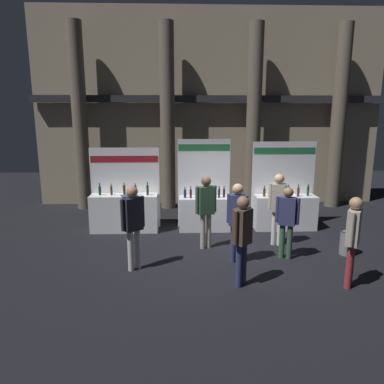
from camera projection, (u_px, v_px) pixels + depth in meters
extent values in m
plane|color=black|center=(224.00, 249.00, 8.69)|extent=(24.68, 24.68, 0.00)
cube|color=gray|center=(209.00, 109.00, 12.71)|extent=(12.34, 0.25, 6.87)
cube|color=#2D2D33|center=(210.00, 99.00, 12.34)|extent=(12.34, 0.20, 0.24)
cylinder|color=#665B4C|center=(80.00, 119.00, 11.92)|extent=(0.50, 0.50, 6.20)
cylinder|color=#665B4C|center=(167.00, 119.00, 12.02)|extent=(0.50, 0.50, 6.20)
cylinder|color=#665B4C|center=(254.00, 119.00, 12.11)|extent=(0.50, 0.50, 6.20)
cylinder|color=#665B4C|center=(338.00, 119.00, 12.21)|extent=(0.50, 0.50, 6.20)
cube|color=white|center=(125.00, 213.00, 9.97)|extent=(1.87, 0.60, 1.04)
cube|color=white|center=(126.00, 188.00, 10.17)|extent=(1.96, 0.04, 2.32)
cube|color=maroon|center=(124.00, 159.00, 9.97)|extent=(1.90, 0.01, 0.18)
cylinder|color=#19381E|center=(100.00, 191.00, 9.83)|extent=(0.07, 0.07, 0.23)
cylinder|color=#19381E|center=(100.00, 185.00, 9.80)|extent=(0.03, 0.03, 0.09)
cylinder|color=black|center=(99.00, 183.00, 9.79)|extent=(0.03, 0.03, 0.02)
cylinder|color=#472D14|center=(111.00, 191.00, 9.82)|extent=(0.06, 0.06, 0.24)
cylinder|color=#472D14|center=(111.00, 185.00, 9.79)|extent=(0.03, 0.03, 0.07)
cylinder|color=gold|center=(111.00, 184.00, 9.78)|extent=(0.03, 0.03, 0.02)
cylinder|color=#472D14|center=(124.00, 190.00, 9.90)|extent=(0.07, 0.07, 0.25)
cylinder|color=#472D14|center=(124.00, 184.00, 9.86)|extent=(0.03, 0.03, 0.07)
cylinder|color=gold|center=(124.00, 183.00, 9.85)|extent=(0.03, 0.03, 0.02)
cylinder|color=black|center=(135.00, 191.00, 9.80)|extent=(0.07, 0.07, 0.26)
cylinder|color=black|center=(135.00, 185.00, 9.77)|extent=(0.03, 0.03, 0.06)
cylinder|color=gold|center=(135.00, 183.00, 9.76)|extent=(0.03, 0.03, 0.02)
cylinder|color=#19381E|center=(148.00, 190.00, 9.82)|extent=(0.07, 0.07, 0.27)
cylinder|color=#19381E|center=(147.00, 184.00, 9.79)|extent=(0.03, 0.03, 0.08)
cylinder|color=black|center=(147.00, 182.00, 9.78)|extent=(0.03, 0.03, 0.02)
cube|color=#334772|center=(126.00, 196.00, 9.69)|extent=(0.34, 0.37, 0.02)
cube|color=white|center=(204.00, 213.00, 10.08)|extent=(1.43, 0.60, 0.95)
cube|color=white|center=(204.00, 184.00, 10.24)|extent=(1.50, 0.04, 2.56)
cube|color=#1E6638|center=(204.00, 147.00, 10.00)|extent=(1.46, 0.01, 0.18)
cylinder|color=black|center=(185.00, 194.00, 9.90)|extent=(0.07, 0.07, 0.23)
cylinder|color=black|center=(185.00, 188.00, 9.87)|extent=(0.03, 0.03, 0.08)
cylinder|color=gold|center=(185.00, 187.00, 9.86)|extent=(0.03, 0.03, 0.02)
cylinder|color=black|center=(191.00, 194.00, 9.87)|extent=(0.06, 0.06, 0.24)
cylinder|color=black|center=(191.00, 188.00, 9.83)|extent=(0.03, 0.03, 0.09)
cylinder|color=red|center=(191.00, 186.00, 9.82)|extent=(0.03, 0.03, 0.02)
cylinder|color=black|center=(197.00, 193.00, 9.87)|extent=(0.08, 0.08, 0.26)
cylinder|color=black|center=(197.00, 187.00, 9.84)|extent=(0.03, 0.03, 0.08)
cylinder|color=gold|center=(197.00, 186.00, 9.83)|extent=(0.03, 0.03, 0.02)
cylinder|color=black|center=(202.00, 194.00, 9.90)|extent=(0.07, 0.07, 0.24)
cylinder|color=black|center=(202.00, 188.00, 9.86)|extent=(0.03, 0.03, 0.08)
cylinder|color=gold|center=(202.00, 186.00, 9.85)|extent=(0.03, 0.03, 0.02)
cylinder|color=black|center=(207.00, 193.00, 9.89)|extent=(0.07, 0.07, 0.26)
cylinder|color=black|center=(208.00, 188.00, 9.85)|extent=(0.03, 0.03, 0.06)
cylinder|color=black|center=(208.00, 186.00, 9.84)|extent=(0.03, 0.03, 0.02)
cylinder|color=#472D14|center=(212.00, 194.00, 9.89)|extent=(0.08, 0.08, 0.24)
cylinder|color=#472D14|center=(213.00, 188.00, 9.86)|extent=(0.03, 0.03, 0.07)
cylinder|color=gold|center=(213.00, 187.00, 9.85)|extent=(0.03, 0.03, 0.02)
cylinder|color=black|center=(219.00, 193.00, 9.91)|extent=(0.06, 0.06, 0.24)
cylinder|color=black|center=(219.00, 188.00, 9.88)|extent=(0.03, 0.03, 0.09)
cylinder|color=gold|center=(219.00, 186.00, 9.87)|extent=(0.03, 0.03, 0.02)
cylinder|color=black|center=(224.00, 193.00, 9.96)|extent=(0.06, 0.06, 0.23)
cylinder|color=black|center=(224.00, 188.00, 9.92)|extent=(0.03, 0.03, 0.07)
cylinder|color=red|center=(224.00, 186.00, 9.91)|extent=(0.03, 0.03, 0.02)
cube|color=white|center=(285.00, 212.00, 10.18)|extent=(1.74, 0.60, 0.97)
cube|color=white|center=(283.00, 184.00, 10.35)|extent=(1.83, 0.04, 2.48)
cube|color=#1E6638|center=(285.00, 151.00, 10.12)|extent=(1.77, 0.01, 0.18)
cylinder|color=#472D14|center=(264.00, 192.00, 9.99)|extent=(0.07, 0.07, 0.22)
cylinder|color=#472D14|center=(264.00, 187.00, 9.96)|extent=(0.03, 0.03, 0.08)
cylinder|color=gold|center=(265.00, 186.00, 9.95)|extent=(0.03, 0.03, 0.02)
cylinder|color=black|center=(275.00, 192.00, 9.97)|extent=(0.06, 0.06, 0.25)
cylinder|color=black|center=(276.00, 186.00, 9.93)|extent=(0.03, 0.03, 0.09)
cylinder|color=red|center=(276.00, 184.00, 9.92)|extent=(0.03, 0.03, 0.02)
cylinder|color=black|center=(286.00, 191.00, 10.04)|extent=(0.07, 0.07, 0.27)
cylinder|color=black|center=(286.00, 185.00, 10.00)|extent=(0.03, 0.03, 0.06)
cylinder|color=red|center=(286.00, 184.00, 9.99)|extent=(0.03, 0.03, 0.02)
cylinder|color=#472D14|center=(298.00, 192.00, 9.96)|extent=(0.07, 0.07, 0.24)
cylinder|color=#472D14|center=(299.00, 187.00, 9.93)|extent=(0.03, 0.03, 0.09)
cylinder|color=black|center=(299.00, 185.00, 9.92)|extent=(0.03, 0.03, 0.02)
cylinder|color=#19381E|center=(308.00, 191.00, 10.06)|extent=(0.07, 0.07, 0.27)
cylinder|color=#19381E|center=(308.00, 185.00, 10.03)|extent=(0.03, 0.03, 0.07)
cylinder|color=gold|center=(308.00, 184.00, 10.02)|extent=(0.03, 0.03, 0.02)
cylinder|color=slate|center=(347.00, 243.00, 8.30)|extent=(0.35, 0.35, 0.56)
torus|color=black|center=(349.00, 231.00, 8.23)|extent=(0.34, 0.34, 0.02)
cylinder|color=silver|center=(138.00, 249.00, 7.50)|extent=(0.12, 0.12, 0.87)
cylinder|color=silver|center=(131.00, 251.00, 7.39)|extent=(0.12, 0.12, 0.87)
cube|color=#23232D|center=(133.00, 214.00, 7.28)|extent=(0.43, 0.40, 0.69)
sphere|color=tan|center=(132.00, 192.00, 7.18)|extent=(0.24, 0.24, 0.24)
cylinder|color=#23232D|center=(143.00, 211.00, 7.43)|extent=(0.08, 0.08, 0.66)
cylinder|color=#23232D|center=(123.00, 215.00, 7.13)|extent=(0.08, 0.08, 0.66)
cylinder|color=#ADA393|center=(203.00, 232.00, 8.64)|extent=(0.12, 0.12, 0.87)
cylinder|color=#ADA393|center=(209.00, 231.00, 8.70)|extent=(0.12, 0.12, 0.87)
cube|color=#33563D|center=(206.00, 200.00, 8.50)|extent=(0.43, 0.33, 0.69)
sphere|color=brown|center=(206.00, 181.00, 8.40)|extent=(0.24, 0.24, 0.24)
cylinder|color=#33563D|center=(197.00, 201.00, 8.41)|extent=(0.08, 0.08, 0.65)
cylinder|color=#33563D|center=(215.00, 199.00, 8.59)|extent=(0.08, 0.08, 0.65)
cylinder|color=#33563D|center=(282.00, 241.00, 8.09)|extent=(0.12, 0.12, 0.80)
cylinder|color=#33563D|center=(289.00, 242.00, 8.02)|extent=(0.12, 0.12, 0.80)
cube|color=navy|center=(287.00, 211.00, 7.90)|extent=(0.42, 0.35, 0.63)
sphere|color=#8C6647|center=(289.00, 192.00, 7.81)|extent=(0.22, 0.22, 0.22)
cylinder|color=navy|center=(277.00, 209.00, 7.99)|extent=(0.08, 0.08, 0.60)
cylinder|color=navy|center=(298.00, 212.00, 7.81)|extent=(0.08, 0.08, 0.60)
cylinder|color=navy|center=(243.00, 264.00, 6.78)|extent=(0.12, 0.12, 0.85)
cylinder|color=navy|center=(239.00, 266.00, 6.68)|extent=(0.12, 0.12, 0.85)
cube|color=#47382D|center=(242.00, 226.00, 6.57)|extent=(0.40, 0.40, 0.67)
sphere|color=#8C6647|center=(243.00, 203.00, 6.48)|extent=(0.23, 0.23, 0.23)
cylinder|color=#47382D|center=(249.00, 223.00, 6.71)|extent=(0.08, 0.08, 0.64)
cylinder|color=#47382D|center=(236.00, 228.00, 6.43)|extent=(0.08, 0.08, 0.64)
cylinder|color=silver|center=(274.00, 228.00, 8.90)|extent=(0.12, 0.12, 0.88)
cylinder|color=silver|center=(280.00, 228.00, 8.86)|extent=(0.12, 0.12, 0.88)
cube|color=#ADA393|center=(278.00, 198.00, 8.72)|extent=(0.38, 0.32, 0.69)
sphere|color=tan|center=(279.00, 179.00, 8.62)|extent=(0.24, 0.24, 0.24)
cylinder|color=#ADA393|center=(270.00, 197.00, 8.77)|extent=(0.08, 0.08, 0.66)
cylinder|color=#ADA393|center=(287.00, 198.00, 8.65)|extent=(0.08, 0.08, 0.66)
cylinder|color=maroon|center=(349.00, 267.00, 6.62)|extent=(0.12, 0.12, 0.85)
cylinder|color=maroon|center=(350.00, 264.00, 6.75)|extent=(0.12, 0.12, 0.85)
cube|color=#ADA393|center=(354.00, 227.00, 6.53)|extent=(0.38, 0.42, 0.67)
sphere|color=tan|center=(356.00, 203.00, 6.43)|extent=(0.23, 0.23, 0.23)
cylinder|color=#ADA393|center=(352.00, 230.00, 6.34)|extent=(0.08, 0.08, 0.64)
cylinder|color=#ADA393|center=(355.00, 223.00, 6.71)|extent=(0.08, 0.08, 0.64)
cylinder|color=navy|center=(233.00, 243.00, 7.84)|extent=(0.12, 0.12, 0.86)
cylinder|color=navy|center=(239.00, 244.00, 7.78)|extent=(0.12, 0.12, 0.86)
cube|color=navy|center=(237.00, 210.00, 7.64)|extent=(0.38, 0.35, 0.68)
sphere|color=tan|center=(238.00, 189.00, 7.55)|extent=(0.24, 0.24, 0.24)
cylinder|color=navy|center=(229.00, 208.00, 7.72)|extent=(0.08, 0.08, 0.65)
cylinder|color=navy|center=(246.00, 210.00, 7.56)|extent=(0.08, 0.08, 0.65)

